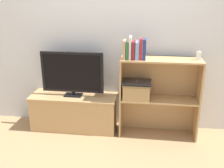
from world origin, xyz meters
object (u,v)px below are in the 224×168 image
(book_skyblue, at_px, (137,50))
(laptop, at_px, (137,82))
(book_ivory, at_px, (130,48))
(book_crimson, at_px, (141,49))
(book_navy, at_px, (144,49))
(tv_stand, at_px, (74,112))
(book_tan, at_px, (124,50))
(book_forest, at_px, (127,51))
(book_maroon, at_px, (134,50))
(baby_monitor, at_px, (199,56))
(tv, at_px, (72,73))
(storage_basket_left, at_px, (137,90))

(book_skyblue, height_order, laptop, book_skyblue)
(book_skyblue, bearing_deg, book_ivory, 180.00)
(book_crimson, bearing_deg, book_navy, 0.00)
(tv_stand, distance_m, laptop, 0.93)
(tv_stand, relative_size, book_navy, 4.74)
(book_tan, bearing_deg, book_forest, 0.00)
(book_skyblue, xyz_separation_m, book_navy, (0.08, 0.00, 0.02))
(tv_stand, relative_size, book_maroon, 5.35)
(baby_monitor, xyz_separation_m, laptop, (-0.68, -0.01, -0.34))
(baby_monitor, bearing_deg, book_ivory, -176.06)
(book_maroon, bearing_deg, book_tan, 180.00)
(book_tan, height_order, book_navy, book_navy)
(book_tan, height_order, book_forest, book_tan)
(book_crimson, relative_size, book_navy, 1.03)
(tv, bearing_deg, laptop, -3.19)
(book_navy, bearing_deg, book_forest, 180.00)
(book_maroon, distance_m, book_skyblue, 0.04)
(book_forest, height_order, book_crimson, book_crimson)
(book_forest, height_order, book_navy, book_navy)
(book_skyblue, distance_m, book_crimson, 0.04)
(book_tan, bearing_deg, storage_basket_left, 14.07)
(tv, bearing_deg, book_forest, -6.88)
(tv, distance_m, baby_monitor, 1.51)
(book_navy, bearing_deg, tv_stand, 174.50)
(book_ivory, distance_m, book_maroon, 0.05)
(tv_stand, bearing_deg, book_crimson, -5.75)
(tv_stand, bearing_deg, book_navy, -5.50)
(tv, bearing_deg, book_navy, -5.40)
(tv, bearing_deg, book_maroon, -6.25)
(laptop, bearing_deg, book_maroon, -141.42)
(book_maroon, height_order, baby_monitor, book_maroon)
(baby_monitor, bearing_deg, book_forest, -176.21)
(book_skyblue, bearing_deg, storage_basket_left, 82.04)
(book_ivory, relative_size, storage_basket_left, 0.80)
(tv_stand, relative_size, book_crimson, 4.62)
(tv, height_order, laptop, tv)
(tv, distance_m, book_maroon, 0.83)
(book_crimson, xyz_separation_m, baby_monitor, (0.65, 0.05, -0.07))
(tv_stand, relative_size, book_skyblue, 5.48)
(book_tan, relative_size, book_ivory, 0.83)
(tv, relative_size, storage_basket_left, 2.42)
(book_crimson, distance_m, baby_monitor, 0.66)
(tv, xyz_separation_m, book_skyblue, (0.80, -0.08, 0.33))
(book_maroon, bearing_deg, laptop, 38.58)
(book_maroon, distance_m, book_navy, 0.12)
(book_ivory, height_order, book_skyblue, book_ivory)
(storage_basket_left, bearing_deg, book_navy, -27.71)
(tv, xyz_separation_m, book_navy, (0.87, -0.08, 0.34))
(book_ivory, relative_size, baby_monitor, 2.07)
(tv, height_order, book_maroon, book_maroon)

